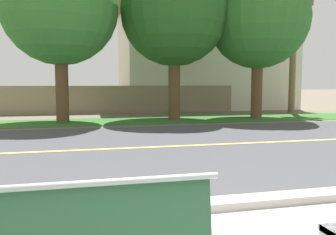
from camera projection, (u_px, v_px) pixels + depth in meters
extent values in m
plane|color=#665B4C|center=(132.00, 138.00, 9.58)|extent=(140.00, 140.00, 0.00)
cube|color=#ADA89E|center=(193.00, 207.00, 4.10)|extent=(44.00, 0.30, 0.11)
cube|color=#424247|center=(140.00, 148.00, 8.12)|extent=(52.00, 8.00, 0.01)
cube|color=#E0CC4C|center=(140.00, 148.00, 8.12)|extent=(48.00, 0.14, 0.01)
cube|color=#2D6026|center=(118.00, 121.00, 13.81)|extent=(48.00, 2.80, 0.02)
cylinder|color=#9EA0A8|center=(52.00, 186.00, 1.74)|extent=(1.76, 0.04, 0.04)
cylinder|color=brown|center=(62.00, 87.00, 13.28)|extent=(0.49, 0.49, 2.74)
sphere|color=#33752D|center=(60.00, 6.00, 12.98)|extent=(4.38, 4.38, 4.38)
cylinder|color=brown|center=(174.00, 86.00, 14.50)|extent=(0.49, 0.49, 2.77)
sphere|color=#23561E|center=(174.00, 12.00, 14.20)|extent=(4.43, 4.43, 4.43)
cylinder|color=brown|center=(257.00, 87.00, 15.05)|extent=(0.48, 0.48, 2.68)
sphere|color=#2D6B28|center=(258.00, 18.00, 14.76)|extent=(4.29, 4.29, 4.29)
cylinder|color=brown|center=(294.00, 33.00, 17.76)|extent=(0.32, 0.32, 8.18)
cube|color=gray|center=(110.00, 100.00, 17.55)|extent=(13.00, 0.36, 1.40)
cube|color=beige|center=(202.00, 61.00, 21.79)|extent=(9.89, 6.40, 5.86)
cube|color=brown|center=(202.00, 8.00, 21.48)|extent=(10.68, 6.91, 0.60)
cube|color=#232833|center=(182.00, 51.00, 18.13)|extent=(1.10, 0.06, 1.30)
cube|color=#232833|center=(259.00, 52.00, 19.14)|extent=(1.10, 0.06, 1.30)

